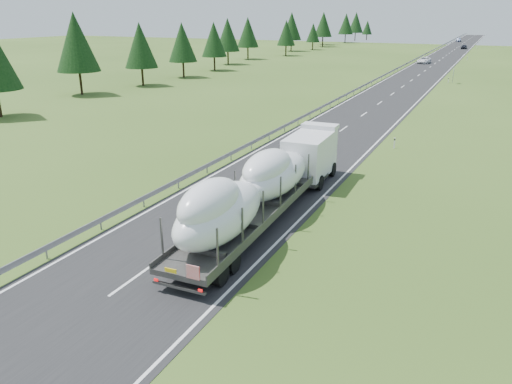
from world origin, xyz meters
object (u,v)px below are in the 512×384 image
at_px(highway_sign, 453,73).
at_px(distant_car_dark, 464,47).
at_px(boat_truck, 265,182).
at_px(distant_car_blue, 459,40).
at_px(distant_van, 424,60).

distance_m(highway_sign, distant_car_dark, 96.11).
height_order(highway_sign, distant_car_dark, highway_sign).
relative_size(boat_truck, distant_car_blue, 4.41).
distance_m(boat_truck, distant_car_dark, 166.49).
relative_size(highway_sign, distant_car_dark, 0.61).
distance_m(distant_van, distant_car_dark, 60.03).
xyz_separation_m(distant_car_dark, distant_car_blue, (-5.38, 46.94, 0.06)).
relative_size(boat_truck, distant_van, 3.79).
bearing_deg(distant_car_blue, boat_truck, -91.41).
relative_size(distant_van, distant_car_dark, 1.30).
bearing_deg(distant_car_dark, distant_car_blue, 99.88).
bearing_deg(distant_car_blue, highway_sign, -88.85).
distance_m(boat_truck, distant_car_blue, 213.50).
height_order(boat_truck, distant_car_dark, boat_truck).
height_order(distant_car_dark, distant_car_blue, distant_car_blue).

